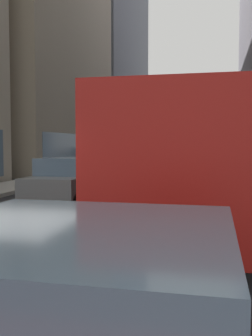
{
  "coord_description": "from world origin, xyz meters",
  "views": [
    {
      "loc": [
        3.56,
        -6.11,
        2.08
      ],
      "look_at": [
        1.12,
        4.57,
        1.4
      ],
      "focal_mm": 42.04,
      "sensor_mm": 36.0,
      "label": 1
    }
  ],
  "objects_px": {
    "transit_bus": "(188,154)",
    "car_white_van": "(197,154)",
    "car_blue_hatchback": "(205,161)",
    "car_black_suv": "(175,154)",
    "car_grey_wagon": "(70,181)",
    "dalmatian_dog": "(63,227)"
  },
  "relations": [
    {
      "from": "transit_bus",
      "to": "car_white_van",
      "type": "distance_m",
      "value": 39.02
    },
    {
      "from": "transit_bus",
      "to": "car_white_van",
      "type": "height_order",
      "value": "transit_bus"
    },
    {
      "from": "car_blue_hatchback",
      "to": "car_grey_wagon",
      "type": "bearing_deg",
      "value": -103.82
    },
    {
      "from": "transit_bus",
      "to": "dalmatian_dog",
      "type": "xyz_separation_m",
      "value": [
        -2.03,
        -4.45,
        -1.26
      ]
    },
    {
      "from": "car_blue_hatchback",
      "to": "car_white_van",
      "type": "relative_size",
      "value": 0.9
    },
    {
      "from": "transit_bus",
      "to": "car_black_suv",
      "type": "distance_m",
      "value": 35.92
    },
    {
      "from": "car_blue_hatchback",
      "to": "dalmatian_dog",
      "type": "distance_m",
      "value": 21.85
    },
    {
      "from": "car_grey_wagon",
      "to": "car_white_van",
      "type": "height_order",
      "value": "same"
    },
    {
      "from": "transit_bus",
      "to": "car_blue_hatchback",
      "type": "relative_size",
      "value": 2.9
    },
    {
      "from": "car_blue_hatchback",
      "to": "car_black_suv",
      "type": "height_order",
      "value": "same"
    },
    {
      "from": "car_grey_wagon",
      "to": "dalmatian_dog",
      "type": "relative_size",
      "value": 4.5
    },
    {
      "from": "car_white_van",
      "to": "dalmatian_dog",
      "type": "xyz_separation_m",
      "value": [
        -0.43,
        -43.43,
        -0.31
      ]
    },
    {
      "from": "car_blue_hatchback",
      "to": "car_white_van",
      "type": "xyz_separation_m",
      "value": [
        -1.6,
        21.67,
        0.0
      ]
    },
    {
      "from": "car_grey_wagon",
      "to": "car_black_suv",
      "type": "xyz_separation_m",
      "value": [
        0.0,
        34.64,
        -0.0
      ]
    },
    {
      "from": "transit_bus",
      "to": "car_blue_hatchback",
      "type": "height_order",
      "value": "transit_bus"
    },
    {
      "from": "transit_bus",
      "to": "car_grey_wagon",
      "type": "height_order",
      "value": "transit_bus"
    },
    {
      "from": "car_black_suv",
      "to": "dalmatian_dog",
      "type": "distance_m",
      "value": 40.19
    },
    {
      "from": "car_blue_hatchback",
      "to": "car_white_van",
      "type": "distance_m",
      "value": 21.73
    },
    {
      "from": "transit_bus",
      "to": "car_blue_hatchback",
      "type": "bearing_deg",
      "value": 90.0
    },
    {
      "from": "car_blue_hatchback",
      "to": "car_white_van",
      "type": "height_order",
      "value": "same"
    },
    {
      "from": "car_white_van",
      "to": "car_black_suv",
      "type": "xyz_separation_m",
      "value": [
        -2.4,
        -3.29,
        -0.0
      ]
    },
    {
      "from": "transit_bus",
      "to": "car_blue_hatchback",
      "type": "distance_m",
      "value": 17.33
    }
  ]
}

